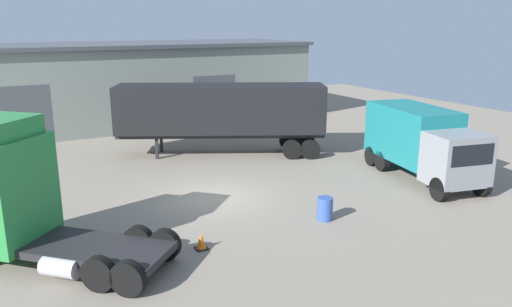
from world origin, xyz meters
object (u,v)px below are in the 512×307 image
container_trailer_yellow (222,110)px  box_truck_grey (422,140)px  oil_drum (325,209)px  traffic_cone (201,242)px  tractor_unit_green (13,195)px

container_trailer_yellow → box_truck_grey: container_trailer_yellow is taller
oil_drum → traffic_cone: 5.05m
container_trailer_yellow → oil_drum: (-0.64, -10.60, -2.06)m
oil_drum → traffic_cone: (-5.04, -0.13, -0.19)m
tractor_unit_green → oil_drum: 10.61m
container_trailer_yellow → box_truck_grey: 10.63m
container_trailer_yellow → box_truck_grey: size_ratio=1.61×
tractor_unit_green → oil_drum: tractor_unit_green is taller
container_trailer_yellow → oil_drum: size_ratio=12.80×
box_truck_grey → oil_drum: (-7.03, -2.13, -1.42)m
box_truck_grey → oil_drum: size_ratio=7.97×
traffic_cone → oil_drum: bearing=1.5°
tractor_unit_green → oil_drum: (10.29, -2.02, -1.65)m
container_trailer_yellow → traffic_cone: bearing=88.6°
container_trailer_yellow → oil_drum: 10.81m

